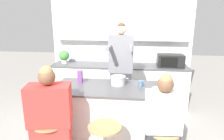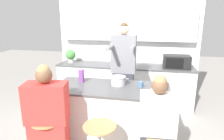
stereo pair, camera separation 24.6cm
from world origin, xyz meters
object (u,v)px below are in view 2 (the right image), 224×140
(coffee_cup_near, at_px, (141,84))
(potted_plant, at_px, (71,55))
(person_wrapped_blanket, at_px, (48,121))
(microwave, at_px, (176,62))
(bar_stool_leftmost, at_px, (48,138))
(person_seated_near, at_px, (157,136))
(juice_carton, at_px, (81,76))
(fruit_bowl, at_px, (158,92))
(kitchen_island, at_px, (111,114))
(person_cooking, at_px, (123,75))
(cooking_pot, at_px, (118,81))

(coffee_cup_near, distance_m, potted_plant, 2.23)
(person_wrapped_blanket, bearing_deg, microwave, 39.31)
(bar_stool_leftmost, distance_m, person_seated_near, 1.43)
(juice_carton, bearing_deg, person_wrapped_blanket, -100.11)
(fruit_bowl, height_order, microwave, microwave)
(kitchen_island, relative_size, microwave, 3.24)
(bar_stool_leftmost, relative_size, juice_carton, 2.98)
(kitchen_island, height_order, coffee_cup_near, coffee_cup_near)
(person_wrapped_blanket, bearing_deg, fruit_bowl, 11.41)
(person_cooking, relative_size, coffee_cup_near, 17.93)
(person_cooking, height_order, microwave, person_cooking)
(bar_stool_leftmost, height_order, person_wrapped_blanket, person_wrapped_blanket)
(juice_carton, bearing_deg, cooking_pot, -2.84)
(kitchen_island, distance_m, person_seated_near, 1.01)
(bar_stool_leftmost, height_order, juice_carton, juice_carton)
(person_cooking, distance_m, microwave, 1.29)
(bar_stool_leftmost, relative_size, person_cooking, 0.35)
(kitchen_island, xyz_separation_m, person_cooking, (0.10, 0.65, 0.46))
(fruit_bowl, distance_m, potted_plant, 2.57)
(kitchen_island, height_order, microwave, microwave)
(microwave, height_order, potted_plant, potted_plant)
(kitchen_island, relative_size, juice_carton, 8.02)
(person_wrapped_blanket, relative_size, potted_plant, 4.61)
(microwave, xyz_separation_m, potted_plant, (-2.38, 0.04, 0.04))
(kitchen_island, xyz_separation_m, coffee_cup_near, (0.45, 0.08, 0.51))
(juice_carton, distance_m, potted_plant, 1.53)
(person_wrapped_blanket, xyz_separation_m, fruit_bowl, (1.38, 0.57, 0.29))
(cooking_pot, bearing_deg, potted_plant, 135.00)
(person_cooking, xyz_separation_m, person_wrapped_blanket, (-0.78, -1.37, -0.27))
(potted_plant, bearing_deg, cooking_pot, -45.00)
(bar_stool_leftmost, bearing_deg, person_cooking, 58.94)
(person_cooking, distance_m, person_seated_near, 1.52)
(person_wrapped_blanket, height_order, juice_carton, person_wrapped_blanket)
(person_wrapped_blanket, bearing_deg, bar_stool_leftmost, 139.59)
(coffee_cup_near, xyz_separation_m, juice_carton, (-0.98, 0.07, 0.06))
(person_seated_near, bearing_deg, coffee_cup_near, 103.65)
(coffee_cup_near, bearing_deg, cooking_pot, 173.03)
(potted_plant, bearing_deg, person_seated_near, -48.23)
(person_seated_near, distance_m, fruit_bowl, 0.66)
(person_cooking, height_order, cooking_pot, person_cooking)
(kitchen_island, xyz_separation_m, cooking_pot, (0.09, 0.12, 0.53))
(fruit_bowl, relative_size, potted_plant, 0.63)
(microwave, bearing_deg, bar_stool_leftmost, -130.31)
(cooking_pot, bearing_deg, kitchen_island, -126.99)
(bar_stool_leftmost, height_order, person_cooking, person_cooking)
(fruit_bowl, xyz_separation_m, juice_carton, (-1.23, 0.30, 0.08))
(kitchen_island, xyz_separation_m, person_seated_near, (0.69, -0.72, 0.15))
(bar_stool_leftmost, bearing_deg, person_seated_near, -0.66)
(fruit_bowl, distance_m, microwave, 1.65)
(person_seated_near, relative_size, coffee_cup_near, 13.05)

